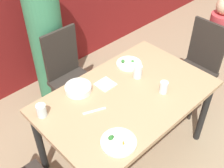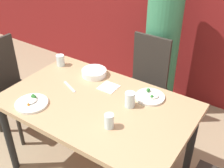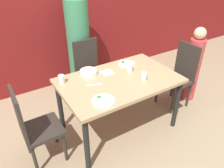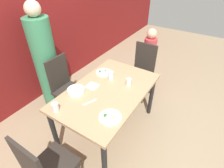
# 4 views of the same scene
# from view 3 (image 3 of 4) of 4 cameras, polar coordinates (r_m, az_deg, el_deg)

# --- Properties ---
(ground_plane) EXTENTS (10.00, 10.00, 0.00)m
(ground_plane) POSITION_cam_3_polar(r_m,az_deg,el_deg) (3.05, 1.63, -10.88)
(ground_plane) COLOR #998466
(wall_back) EXTENTS (10.00, 0.06, 2.70)m
(wall_back) POSITION_cam_3_polar(r_m,az_deg,el_deg) (3.68, -12.08, 19.98)
(wall_back) COLOR maroon
(wall_back) RESTS_ON ground_plane
(dining_table) EXTENTS (1.41, 0.89, 0.75)m
(dining_table) POSITION_cam_3_polar(r_m,az_deg,el_deg) (2.64, 1.85, -0.29)
(dining_table) COLOR tan
(dining_table) RESTS_ON ground_plane
(chair_adult_spot) EXTENTS (0.40, 0.40, 0.96)m
(chair_adult_spot) POSITION_cam_3_polar(r_m,az_deg,el_deg) (3.31, -5.84, 3.52)
(chair_adult_spot) COLOR #2D2823
(chair_adult_spot) RESTS_ON ground_plane
(chair_child_spot) EXTENTS (0.40, 0.40, 0.96)m
(chair_child_spot) POSITION_cam_3_polar(r_m,az_deg,el_deg) (3.34, 17.17, 2.38)
(chair_child_spot) COLOR #2D2823
(chair_child_spot) RESTS_ON ground_plane
(chair_empty_left) EXTENTS (0.40, 0.40, 0.96)m
(chair_empty_left) POSITION_cam_3_polar(r_m,az_deg,el_deg) (2.44, -19.73, -10.33)
(chair_empty_left) COLOR #2D2823
(chair_empty_left) RESTS_ON ground_plane
(person_adult) EXTENTS (0.35, 0.35, 1.69)m
(person_adult) POSITION_cam_3_polar(r_m,az_deg,el_deg) (3.48, -8.65, 9.80)
(person_adult) COLOR #387F56
(person_adult) RESTS_ON ground_plane
(person_child) EXTENTS (0.22, 0.22, 1.16)m
(person_child) POSITION_cam_3_polar(r_m,az_deg,el_deg) (3.51, 20.33, 4.16)
(person_child) COLOR #C63D42
(person_child) RESTS_ON ground_plane
(bowl_curry) EXTENTS (0.21, 0.21, 0.05)m
(bowl_curry) POSITION_cam_3_polar(r_m,az_deg,el_deg) (2.71, -6.14, 3.11)
(bowl_curry) COLOR white
(bowl_curry) RESTS_ON dining_table
(plate_rice_adult) EXTENTS (0.24, 0.24, 0.05)m
(plate_rice_adult) POSITION_cam_3_polar(r_m,az_deg,el_deg) (2.22, -2.38, -4.33)
(plate_rice_adult) COLOR white
(plate_rice_adult) RESTS_ON dining_table
(plate_rice_child) EXTENTS (0.22, 0.22, 0.05)m
(plate_rice_child) POSITION_cam_3_polar(r_m,az_deg,el_deg) (2.94, 3.88, 5.35)
(plate_rice_child) COLOR white
(plate_rice_child) RESTS_ON dining_table
(glass_water_tall) EXTENTS (0.06, 0.06, 0.10)m
(glass_water_tall) POSITION_cam_3_polar(r_m,az_deg,el_deg) (2.58, 8.34, 1.92)
(glass_water_tall) COLOR silver
(glass_water_tall) RESTS_ON dining_table
(glass_water_short) EXTENTS (0.07, 0.07, 0.10)m
(glass_water_short) POSITION_cam_3_polar(r_m,az_deg,el_deg) (2.56, -13.05, 1.20)
(glass_water_short) COLOR silver
(glass_water_short) RESTS_ON dining_table
(glass_water_center) EXTENTS (0.07, 0.07, 0.12)m
(glass_water_center) POSITION_cam_3_polar(r_m,az_deg,el_deg) (2.76, 4.69, 4.43)
(glass_water_center) COLOR silver
(glass_water_center) RESTS_ON dining_table
(napkin_folded) EXTENTS (0.14, 0.14, 0.01)m
(napkin_folded) POSITION_cam_3_polar(r_m,az_deg,el_deg) (2.74, -1.29, 3.02)
(napkin_folded) COLOR white
(napkin_folded) RESTS_ON dining_table
(fork_steel) EXTENTS (0.17, 0.09, 0.01)m
(fork_steel) POSITION_cam_3_polar(r_m,az_deg,el_deg) (2.50, -4.56, -0.14)
(fork_steel) COLOR silver
(fork_steel) RESTS_ON dining_table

